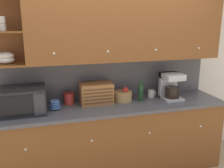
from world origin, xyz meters
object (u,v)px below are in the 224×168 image
at_px(microwave, 22,100).
at_px(coffee_maker, 171,86).
at_px(fruit_basket, 123,96).
at_px(bowl_stack_on_counter, 55,105).
at_px(mug, 151,93).
at_px(bread_box, 96,93).
at_px(wine_bottle, 141,91).
at_px(storage_canister, 69,98).

height_order(microwave, coffee_maker, coffee_maker).
bearing_deg(fruit_basket, coffee_maker, -7.79).
distance_m(microwave, bowl_stack_on_counter, 0.38).
bearing_deg(microwave, mug, 4.78).
bearing_deg(fruit_basket, bread_box, -177.88).
bearing_deg(fruit_basket, mug, 5.25).
xyz_separation_m(bowl_stack_on_counter, fruit_basket, (0.89, 0.09, 0.01)).
xyz_separation_m(bread_box, coffee_maker, (1.01, -0.08, 0.04)).
bearing_deg(mug, wine_bottle, -152.38).
height_order(bread_box, wine_bottle, wine_bottle).
distance_m(storage_canister, coffee_maker, 1.37).
height_order(bread_box, coffee_maker, coffee_maker).
bearing_deg(bread_box, wine_bottle, -5.19).
distance_m(bowl_stack_on_counter, coffee_maker, 1.54).
relative_size(microwave, fruit_basket, 2.15).
xyz_separation_m(microwave, bread_box, (0.89, 0.09, -0.01)).
height_order(storage_canister, wine_bottle, wine_bottle).
height_order(bowl_stack_on_counter, storage_canister, storage_canister).
relative_size(bread_box, coffee_maker, 1.15).
xyz_separation_m(bread_box, wine_bottle, (0.59, -0.05, -0.00)).
bearing_deg(bowl_stack_on_counter, wine_bottle, 1.02).
relative_size(fruit_basket, mug, 2.37).
bearing_deg(fruit_basket, wine_bottle, -16.59).
distance_m(bread_box, coffee_maker, 1.02).
relative_size(storage_canister, fruit_basket, 0.61).
height_order(bowl_stack_on_counter, fruit_basket, fruit_basket).
xyz_separation_m(bread_box, fruit_basket, (0.36, 0.01, -0.07)).
xyz_separation_m(fruit_basket, coffee_maker, (0.65, -0.09, 0.11)).
bearing_deg(bowl_stack_on_counter, microwave, -177.72).
bearing_deg(mug, fruit_basket, -174.75).
xyz_separation_m(microwave, storage_canister, (0.55, 0.17, -0.07)).
bearing_deg(storage_canister, fruit_basket, -5.37).
xyz_separation_m(bowl_stack_on_counter, wine_bottle, (1.11, 0.02, 0.08)).
bearing_deg(bread_box, coffee_maker, -4.26).
height_order(storage_canister, mug, storage_canister).
relative_size(microwave, bread_box, 1.31).
bearing_deg(bread_box, storage_canister, 166.80).
distance_m(microwave, fruit_basket, 1.26).
bearing_deg(mug, bowl_stack_on_counter, -174.53).
bearing_deg(microwave, bowl_stack_on_counter, 2.28).
xyz_separation_m(bowl_stack_on_counter, coffee_maker, (1.54, -0.00, 0.12)).
height_order(bowl_stack_on_counter, coffee_maker, coffee_maker).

